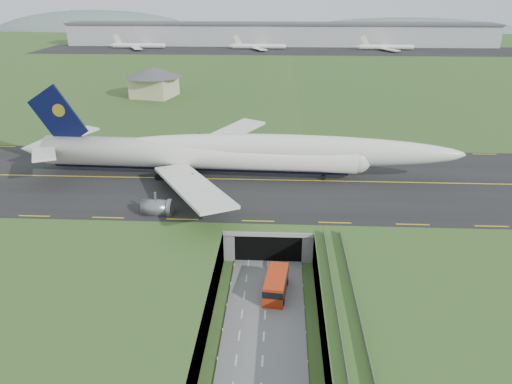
{
  "coord_description": "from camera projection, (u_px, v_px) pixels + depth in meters",
  "views": [
    {
      "loc": [
        1.82,
        -70.22,
        46.2
      ],
      "look_at": [
        -2.79,
        20.0,
        8.6
      ],
      "focal_mm": 35.0,
      "sensor_mm": 36.0,
      "label": 1
    }
  ],
  "objects": [
    {
      "name": "service_building",
      "position": [
        154.0,
        79.0,
        190.84
      ],
      "size": [
        25.37,
        25.37,
        11.54
      ],
      "rotation": [
        0.0,
        0.0,
        -0.23
      ],
      "color": "#C8C090",
      "rests_on": "ground"
    },
    {
      "name": "trench_road",
      "position": [
        265.0,
        313.0,
        75.63
      ],
      "size": [
        12.0,
        75.0,
        0.2
      ],
      "primitive_type": "cube",
      "color": "slate",
      "rests_on": "ground"
    },
    {
      "name": "airfield_deck",
      "position": [
        267.0,
        271.0,
        81.43
      ],
      "size": [
        800.0,
        800.0,
        6.0
      ],
      "primitive_type": "cube",
      "color": "gray",
      "rests_on": "ground"
    },
    {
      "name": "shuttle_tram",
      "position": [
        276.0,
        284.0,
        79.72
      ],
      "size": [
        4.17,
        8.89,
        3.48
      ],
      "rotation": [
        0.0,
        0.0,
        -0.11
      ],
      "color": "#B72B0C",
      "rests_on": "ground"
    },
    {
      "name": "ground",
      "position": [
        267.0,
        286.0,
        82.58
      ],
      "size": [
        900.0,
        900.0,
        0.0
      ],
      "primitive_type": "plane",
      "color": "#2F5622",
      "rests_on": "ground"
    },
    {
      "name": "jumbo_jet",
      "position": [
        230.0,
        153.0,
        110.52
      ],
      "size": [
        99.63,
        63.15,
        20.9
      ],
      "rotation": [
        0.0,
        0.0,
        -0.04
      ],
      "color": "white",
      "rests_on": "ground"
    },
    {
      "name": "tunnel_portal",
      "position": [
        269.0,
        224.0,
        96.71
      ],
      "size": [
        17.0,
        22.3,
        6.0
      ],
      "color": "gray",
      "rests_on": "ground"
    },
    {
      "name": "distant_hills",
      "position": [
        348.0,
        41.0,
        477.54
      ],
      "size": [
        700.0,
        91.0,
        60.0
      ],
      "color": "slate",
      "rests_on": "ground"
    },
    {
      "name": "cargo_terminal",
      "position": [
        280.0,
        34.0,
        353.28
      ],
      "size": [
        320.0,
        67.0,
        15.6
      ],
      "color": "#B2B2B2",
      "rests_on": "ground"
    },
    {
      "name": "guideway",
      "position": [
        350.0,
        338.0,
        62.4
      ],
      "size": [
        3.0,
        53.0,
        7.05
      ],
      "color": "#A8A8A3",
      "rests_on": "ground"
    },
    {
      "name": "taxiway",
      "position": [
        272.0,
        180.0,
        110.67
      ],
      "size": [
        800.0,
        44.0,
        0.18
      ],
      "primitive_type": "cube",
      "color": "black",
      "rests_on": "airfield_deck"
    }
  ]
}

